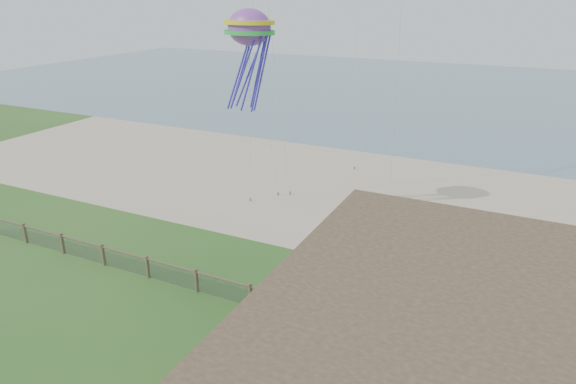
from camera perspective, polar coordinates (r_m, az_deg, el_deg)
sand_beach at (r=37.61m, az=8.00°, el=-0.15°), size 72.00×20.00×0.02m
ocean at (r=79.35m, az=18.23°, el=10.40°), size 160.00×68.00×0.02m
chainlink_fence at (r=24.18m, az=-4.21°, el=-11.52°), size 36.20×0.20×1.25m
picnic_table at (r=22.81m, az=-1.62°, el=-14.31°), size 1.98×1.68×0.72m
octopus_kite at (r=29.91m, az=-4.26°, el=14.72°), size 3.58×3.04×6.25m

